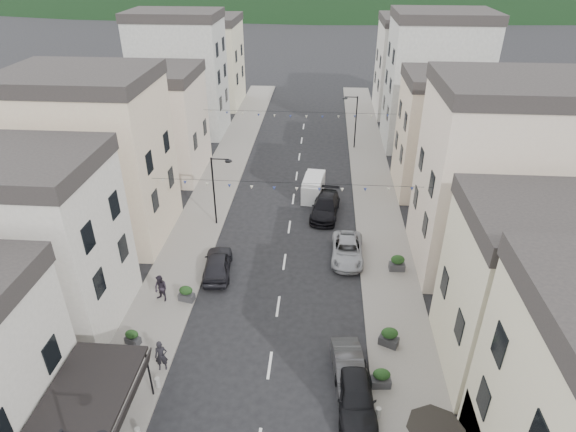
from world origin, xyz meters
The scene contains 22 objects.
sidewalk_left centered at (-7.50, 32.00, 0.06)m, with size 4.00×76.00×0.12m, color slate.
sidewalk_right centered at (7.50, 32.00, 0.06)m, with size 4.00×76.00×0.12m, color slate.
boutique_awning centered at (-7.25, 5.00, 3.11)m, with size 3.77×7.50×3.28m.
buildings_row_left centered at (-14.50, 37.75, 6.12)m, with size 10.20×54.16×14.00m.
buildings_row_right centered at (14.50, 36.59, 6.32)m, with size 10.20×54.16×14.50m.
streetlamp_left_far centered at (-5.82, 26.00, 3.70)m, with size 1.70×0.56×6.00m.
streetlamp_right_far centered at (5.82, 44.00, 3.70)m, with size 1.70×0.56×6.00m.
bunting_near centered at (0.00, 22.00, 5.65)m, with size 19.00×0.28×0.62m.
bunting_far centered at (0.00, 38.00, 5.65)m, with size 19.00×0.28×0.62m.
parked_car_a centered at (4.60, 8.67, 0.80)m, with size 1.89×4.69×1.60m, color black.
parked_car_b centered at (4.33, 10.35, 0.72)m, with size 1.52×4.35×1.43m, color #323234.
parked_car_c centered at (4.60, 21.85, 0.69)m, with size 2.30×4.99×1.39m, color #95969D.
parked_car_d centered at (2.93, 28.33, 0.78)m, with size 2.19×5.40×1.57m, color black.
parked_car_e centered at (-4.60, 19.28, 0.79)m, with size 1.86×4.62×1.57m, color black.
delivery_van centered at (1.79, 31.71, 1.00)m, with size 2.12×4.40×2.04m.
pedestrian_a centered at (-5.80, 10.22, 1.07)m, with size 0.69×0.45×1.89m, color black.
pedestrian_b centered at (-7.59, 15.92, 1.07)m, with size 0.93×0.72×1.90m, color #251E28.
planter_la centered at (-8.12, 11.97, 0.60)m, with size 0.99×0.75×0.99m.
planter_lb centered at (-6.00, 16.05, 0.66)m, with size 1.09×0.74×1.11m.
planter_ra centered at (6.00, 9.94, 0.68)m, with size 1.09×0.67×1.16m.
planter_rb centered at (6.73, 12.99, 0.72)m, with size 1.25×1.00×1.23m.
planter_rc centered at (8.10, 20.47, 0.72)m, with size 1.12×0.64×1.23m.
Camera 1 is at (2.46, -8.01, 20.53)m, focal length 30.00 mm.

